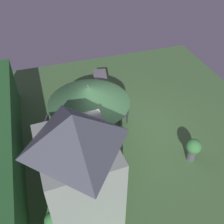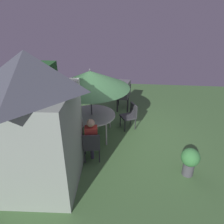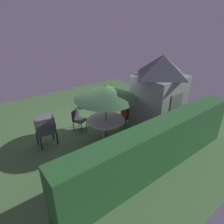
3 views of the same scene
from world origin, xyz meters
The scene contains 12 objects.
ground_plane centered at (0.00, 0.00, 0.00)m, with size 11.00×11.00×0.00m, color #47703D.
hedge_backdrop centered at (0.00, 3.50, 0.85)m, with size 6.82×0.72×1.70m.
garden_shed centered at (-2.11, 1.72, 1.63)m, with size 2.05×1.84×3.19m.
patio_table centered at (0.07, 0.94, 0.73)m, with size 1.52×1.52×0.78m.
patio_umbrella centered at (0.07, 0.94, 1.95)m, with size 2.41×2.41×2.27m.
bbq_grill centered at (2.21, 0.03, 0.85)m, with size 0.78×0.62×1.20m.
chair_near_shed centered at (-1.23, 0.72, 0.52)m, with size 0.54×0.53×0.90m.
chair_far_side centered at (0.68, -0.30, 0.52)m, with size 0.62×0.62×0.90m.
chair_toward_hedge centered at (0.56, 2.15, 0.52)m, with size 0.60×0.60×0.90m.
potted_plant_by_shed centered at (-1.56, -1.83, 0.47)m, with size 0.47×0.47×0.78m.
potted_plant_by_grill centered at (-2.56, 2.51, 0.36)m, with size 0.46×0.46×0.66m.
person_in_red centered at (-1.15, 0.73, 0.78)m, with size 0.29×0.38×1.26m.
Camera 3 is at (4.15, 6.58, 4.48)m, focal length 31.58 mm.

